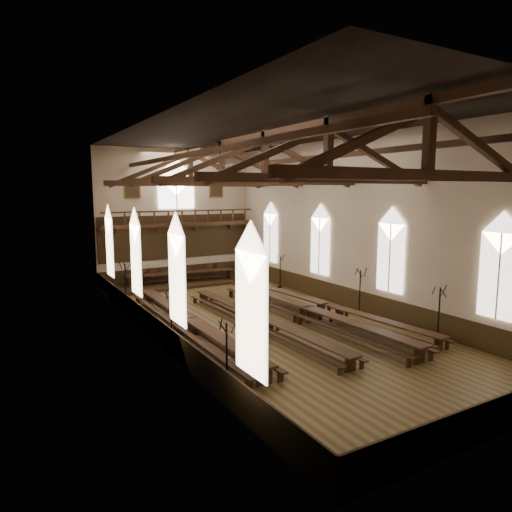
{
  "coord_description": "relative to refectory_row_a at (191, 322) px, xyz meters",
  "views": [
    {
      "loc": [
        -12.09,
        -20.02,
        6.9
      ],
      "look_at": [
        0.33,
        1.5,
        3.36
      ],
      "focal_mm": 32.0,
      "sensor_mm": 36.0,
      "label": 1
    }
  ],
  "objects": [
    {
      "name": "ground",
      "position": [
        4.07,
        -0.27,
        -0.57
      ],
      "size": [
        26.0,
        26.0,
        0.0
      ],
      "primitive_type": "plane",
      "color": "brown",
      "rests_on": "ground"
    },
    {
      "name": "roof_trusses",
      "position": [
        4.07,
        -0.27,
        7.64
      ],
      "size": [
        11.7,
        25.7,
        2.8
      ],
      "color": "#3D1F13",
      "rests_on": "room_walls"
    },
    {
      "name": "refectory_row_a",
      "position": [
        0.0,
        0.0,
        0.0
      ],
      "size": [
        1.6,
        14.74,
        0.79
      ],
      "color": "#3D1F13",
      "rests_on": "ground"
    },
    {
      "name": "end_window",
      "position": [
        4.07,
        12.62,
        6.65
      ],
      "size": [
        2.8,
        0.12,
        3.8
      ],
      "color": "white",
      "rests_on": "room_walls"
    },
    {
      "name": "side_windows",
      "position": [
        4.07,
        -0.27,
        3.17
      ],
      "size": [
        11.85,
        19.8,
        4.5
      ],
      "color": "silver",
      "rests_on": "room_walls"
    },
    {
      "name": "candelabrum_right_near",
      "position": [
        9.62,
        -6.74,
        0.21
      ],
      "size": [
        0.7,
        0.79,
        2.58
      ],
      "color": "black",
      "rests_on": "ground"
    },
    {
      "name": "candelabrum_right_far",
      "position": [
        9.62,
        6.8,
        0.16
      ],
      "size": [
        0.68,
        0.74,
        2.41
      ],
      "color": "black",
      "rests_on": "ground"
    },
    {
      "name": "candelabrum_left_near",
      "position": [
        -1.48,
        -6.96,
        0.24
      ],
      "size": [
        0.79,
        0.79,
        2.67
      ],
      "color": "black",
      "rests_on": "ground"
    },
    {
      "name": "candelabrum_left_far",
      "position": [
        -1.48,
        6.48,
        0.28
      ],
      "size": [
        0.83,
        0.84,
        2.82
      ],
      "color": "black",
      "rests_on": "ground"
    },
    {
      "name": "wainscot_band",
      "position": [
        4.07,
        -0.27,
        0.03
      ],
      "size": [
        12.0,
        26.0,
        1.2
      ],
      "color": "#372510",
      "rests_on": "ground"
    },
    {
      "name": "dais",
      "position": [
        3.74,
        11.13,
        -0.47
      ],
      "size": [
        11.4,
        3.17,
        0.21
      ],
      "primitive_type": "cube",
      "color": "#372510",
      "rests_on": "ground"
    },
    {
      "name": "room_walls",
      "position": [
        4.07,
        -0.27,
        5.89
      ],
      "size": [
        26.0,
        26.0,
        26.0
      ],
      "color": "beige",
      "rests_on": "ground"
    },
    {
      "name": "candelabrum_left_mid",
      "position": [
        -1.48,
        -1.43,
        0.21
      ],
      "size": [
        0.75,
        0.77,
        2.57
      ],
      "color": "black",
      "rests_on": "ground"
    },
    {
      "name": "portraits",
      "position": [
        4.07,
        12.62,
        6.53
      ],
      "size": [
        7.75,
        0.09,
        1.45
      ],
      "color": "brown",
      "rests_on": "room_walls"
    },
    {
      "name": "high_chairs",
      "position": [
        3.74,
        11.93,
        0.24
      ],
      "size": [
        7.73,
        0.54,
        1.1
      ],
      "color": "#3D1F13",
      "rests_on": "dais"
    },
    {
      "name": "minstrels_gallery",
      "position": [
        4.07,
        12.39,
        3.33
      ],
      "size": [
        11.8,
        1.24,
        3.7
      ],
      "color": "#3D1F13",
      "rests_on": "room_walls"
    },
    {
      "name": "high_table",
      "position": [
        3.74,
        11.13,
        0.29
      ],
      "size": [
        8.25,
        1.74,
        0.77
      ],
      "color": "#3D1F13",
      "rests_on": "dais"
    },
    {
      "name": "refectory_row_d",
      "position": [
        7.72,
        -1.14,
        -0.06
      ],
      "size": [
        1.99,
        14.12,
        0.71
      ],
      "color": "#3D1F13",
      "rests_on": "ground"
    },
    {
      "name": "candelabrum_right_mid",
      "position": [
        9.62,
        -1.45,
        0.23
      ],
      "size": [
        0.8,
        0.75,
        2.64
      ],
      "color": "black",
      "rests_on": "ground"
    },
    {
      "name": "refectory_row_c",
      "position": [
        6.16,
        -1.22,
        0.02
      ],
      "size": [
        1.96,
        15.08,
        0.82
      ],
      "color": "#3D1F13",
      "rests_on": "ground"
    },
    {
      "name": "refectory_row_b",
      "position": [
        3.27,
        -1.04,
        -0.08
      ],
      "size": [
        1.58,
        13.77,
        0.68
      ],
      "color": "#3D1F13",
      "rests_on": "ground"
    }
  ]
}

